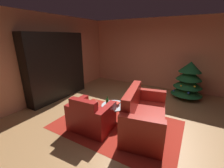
# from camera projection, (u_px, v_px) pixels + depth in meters

# --- Properties ---
(ground_plane) EXTENTS (7.64, 7.64, 0.00)m
(ground_plane) POSITION_uv_depth(u_px,v_px,m) (126.00, 123.00, 3.67)
(ground_plane) COLOR #A8794A
(wall_back) EXTENTS (6.05, 0.06, 2.76)m
(wall_back) POSITION_uv_depth(u_px,v_px,m) (160.00, 54.00, 5.89)
(wall_back) COLOR tan
(wall_back) RESTS_ON ground
(wall_left) EXTENTS (0.06, 6.49, 2.76)m
(wall_left) POSITION_uv_depth(u_px,v_px,m) (41.00, 59.00, 4.66)
(wall_left) COLOR tan
(wall_left) RESTS_ON ground
(area_rug) EXTENTS (2.92, 1.97, 0.01)m
(area_rug) POSITION_uv_depth(u_px,v_px,m) (117.00, 124.00, 3.61)
(area_rug) COLOR #A22317
(area_rug) RESTS_ON ground
(bookshelf_unit) EXTENTS (0.40, 2.20, 2.19)m
(bookshelf_unit) POSITION_uv_depth(u_px,v_px,m) (61.00, 67.00, 5.03)
(bookshelf_unit) COLOR black
(bookshelf_unit) RESTS_ON ground
(armchair_red) EXTENTS (0.98, 0.76, 0.83)m
(armchair_red) POSITION_uv_depth(u_px,v_px,m) (91.00, 117.00, 3.37)
(armchair_red) COLOR maroon
(armchair_red) RESTS_ON ground
(couch_red) EXTENTS (1.11, 1.76, 0.97)m
(couch_red) POSITION_uv_depth(u_px,v_px,m) (143.00, 117.00, 3.32)
(couch_red) COLOR #A12319
(couch_red) RESTS_ON ground
(coffee_table) EXTENTS (0.62, 0.62, 0.44)m
(coffee_table) POSITION_uv_depth(u_px,v_px,m) (114.00, 107.00, 3.66)
(coffee_table) COLOR black
(coffee_table) RESTS_ON ground
(book_stack_on_table) EXTENTS (0.19, 0.16, 0.08)m
(book_stack_on_table) POSITION_uv_depth(u_px,v_px,m) (116.00, 104.00, 3.62)
(book_stack_on_table) COLOR #B93A1D
(book_stack_on_table) RESTS_ON coffee_table
(bottle_on_table) EXTENTS (0.07, 0.07, 0.25)m
(bottle_on_table) POSITION_uv_depth(u_px,v_px,m) (107.00, 102.00, 3.56)
(bottle_on_table) COLOR #12521D
(bottle_on_table) RESTS_ON coffee_table
(decorated_tree) EXTENTS (1.00, 1.00, 1.28)m
(decorated_tree) POSITION_uv_depth(u_px,v_px,m) (188.00, 80.00, 4.96)
(decorated_tree) COLOR brown
(decorated_tree) RESTS_ON ground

